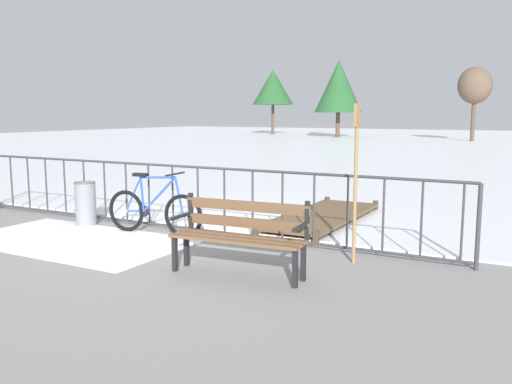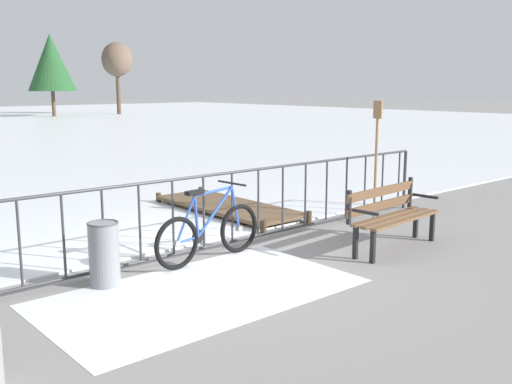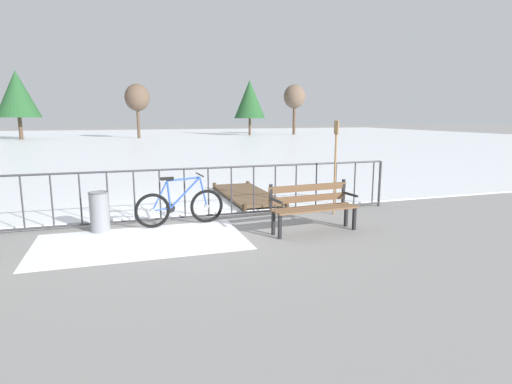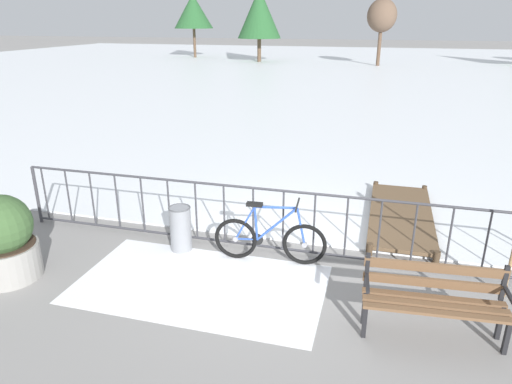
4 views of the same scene
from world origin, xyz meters
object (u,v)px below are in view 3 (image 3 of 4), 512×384
oar_upright (335,161)px  park_bench (312,204)px  bicycle_near_railing (180,206)px  trash_bin (99,211)px

oar_upright → park_bench: bearing=-134.0°
bicycle_near_railing → trash_bin: bearing=179.9°
oar_upright → bicycle_near_railing: bearing=178.2°
park_bench → trash_bin: 3.86m
oar_upright → trash_bin: bearing=178.8°
park_bench → oar_upright: oar_upright is taller
park_bench → trash_bin: size_ratio=2.23×
trash_bin → oar_upright: size_ratio=0.37×
park_bench → oar_upright: size_ratio=0.82×
park_bench → trash_bin: park_bench is taller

